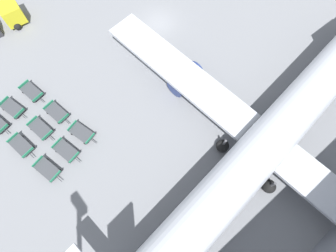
{
  "coord_description": "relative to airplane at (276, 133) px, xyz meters",
  "views": [
    {
      "loc": [
        20.26,
        -15.05,
        26.77
      ],
      "look_at": [
        12.67,
        -8.8,
        2.24
      ],
      "focal_mm": 28.0,
      "sensor_mm": 36.0,
      "label": 1
    }
  ],
  "objects": [
    {
      "name": "stand_guidance_stripe",
      "position": [
        0.19,
        -10.1,
        -3.22
      ],
      "size": [
        3.31,
        28.01,
        0.01
      ],
      "color": "white",
      "rests_on": "ground_plane"
    },
    {
      "name": "baggage_dolly_row_mid_a_col_a",
      "position": [
        -20.62,
        -18.89,
        -2.76
      ],
      "size": [
        3.44,
        2.05,
        0.92
      ],
      "color": "#424449",
      "rests_on": "ground_plane"
    },
    {
      "name": "baggage_dolly_row_mid_b_col_a",
      "position": [
        -21.13,
        -16.23,
        -2.76
      ],
      "size": [
        3.44,
        1.88,
        0.92
      ],
      "color": "#424449",
      "rests_on": "ground_plane"
    },
    {
      "name": "baggage_dolly_row_mid_b_col_b",
      "position": [
        -17.02,
        -15.36,
        -2.76
      ],
      "size": [
        3.44,
        1.87,
        0.92
      ],
      "color": "#424449",
      "rests_on": "ground_plane"
    },
    {
      "name": "baggage_dolly_row_mid_a_col_c",
      "position": [
        -12.57,
        -16.84,
        -2.76
      ],
      "size": [
        3.44,
        1.99,
        0.92
      ],
      "color": "#424449",
      "rests_on": "ground_plane"
    },
    {
      "name": "baggage_dolly_row_mid_a_col_b",
      "position": [
        -16.45,
        -17.69,
        -2.76
      ],
      "size": [
        3.44,
        1.88,
        0.92
      ],
      "color": "#424449",
      "rests_on": "ground_plane"
    },
    {
      "name": "ground_plane",
      "position": [
        -20.09,
        1.48,
        -3.22
      ],
      "size": [
        500.0,
        500.0,
        0.0
      ],
      "primitive_type": "plane",
      "color": "gray"
    },
    {
      "name": "baggage_dolly_row_near_col_b",
      "position": [
        -16.05,
        -20.2,
        -2.76
      ],
      "size": [
        3.44,
        1.88,
        0.92
      ],
      "color": "#424449",
      "rests_on": "ground_plane"
    },
    {
      "name": "baggage_dolly_row_near_col_c",
      "position": [
        -12.08,
        -19.34,
        -2.76
      ],
      "size": [
        3.44,
        2.02,
        0.92
      ],
      "color": "#424449",
      "rests_on": "ground_plane"
    },
    {
      "name": "airplane",
      "position": [
        0.0,
        0.0,
        0.0
      ],
      "size": [
        42.81,
        47.34,
        12.7
      ],
      "color": "silver",
      "rests_on": "ground_plane"
    },
    {
      "name": "baggage_dolly_row_mid_b_col_c",
      "position": [
        -13.23,
        -14.52,
        -2.76
      ],
      "size": [
        3.43,
        2.09,
        0.92
      ],
      "color": "#424449",
      "rests_on": "ground_plane"
    }
  ]
}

